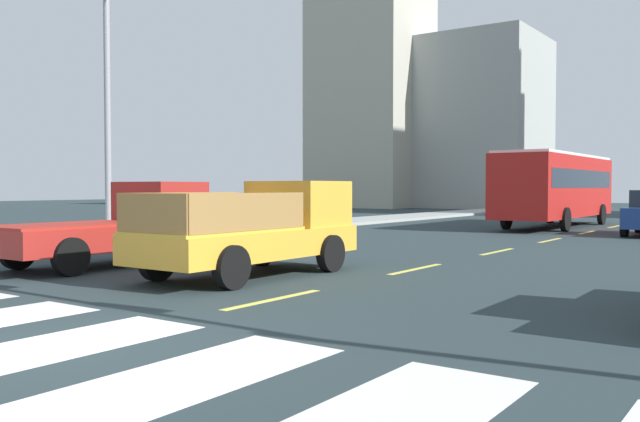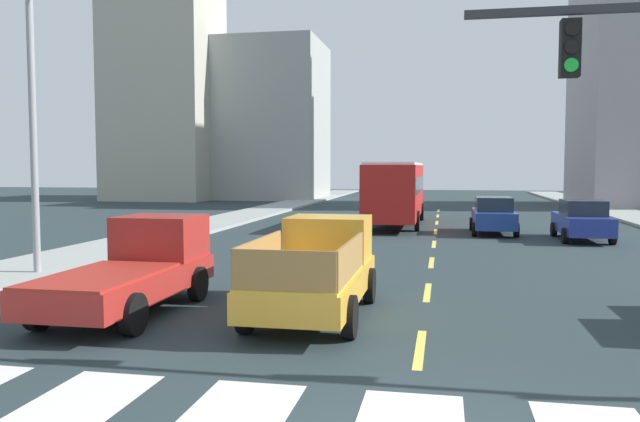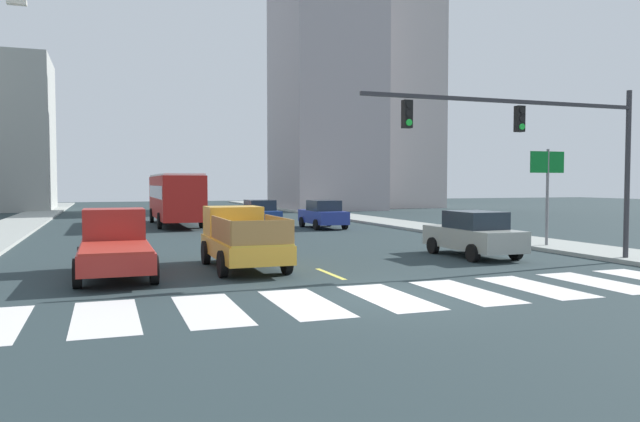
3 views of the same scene
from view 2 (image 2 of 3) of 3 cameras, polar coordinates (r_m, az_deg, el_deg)
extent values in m
cube|color=#979C97|center=(27.83, -15.04, -2.42)|extent=(3.21, 110.00, 0.15)
cube|color=silver|center=(8.85, -22.91, -16.90)|extent=(1.31, 3.59, 0.01)
cube|color=#D8CE51|center=(11.27, 8.95, -12.08)|extent=(0.16, 2.40, 0.01)
cube|color=#D8CE51|center=(16.13, 9.61, -7.18)|extent=(0.16, 2.40, 0.01)
cube|color=#D8CE51|center=(21.06, 9.96, -4.56)|extent=(0.16, 2.40, 0.01)
cube|color=#D8CE51|center=(26.02, 10.18, -2.94)|extent=(0.16, 2.40, 0.01)
cube|color=#D8CE51|center=(30.99, 10.32, -1.84)|extent=(0.16, 2.40, 0.01)
cube|color=#D8CE51|center=(35.96, 10.43, -1.04)|extent=(0.16, 2.40, 0.01)
cube|color=#D8CE51|center=(40.95, 10.51, -0.44)|extent=(0.16, 2.40, 0.01)
cube|color=#D8CE51|center=(45.93, 10.57, 0.04)|extent=(0.16, 2.40, 0.01)
cube|color=gold|center=(13.27, -0.54, -6.58)|extent=(1.96, 5.20, 0.56)
cube|color=gold|center=(14.81, 0.78, -2.42)|extent=(1.84, 1.60, 1.00)
cube|color=#19232D|center=(15.22, 1.08, -1.57)|extent=(1.72, 0.08, 0.56)
cube|color=gold|center=(12.30, -1.44, -5.95)|extent=(1.84, 3.30, 0.06)
cylinder|color=black|center=(15.03, -3.02, -6.42)|extent=(0.22, 0.80, 0.80)
cylinder|color=black|center=(14.68, 4.47, -6.67)|extent=(0.22, 0.80, 0.80)
cylinder|color=black|center=(12.09, -6.66, -9.01)|extent=(0.22, 0.80, 0.80)
cylinder|color=black|center=(11.66, 2.68, -9.47)|extent=(0.22, 0.80, 0.80)
cube|color=olive|center=(12.46, -5.50, -4.07)|extent=(0.06, 3.17, 0.70)
cube|color=olive|center=(12.08, 2.75, -4.31)|extent=(0.06, 3.17, 0.70)
cube|color=olive|center=(10.72, -3.28, -5.38)|extent=(1.80, 0.06, 0.70)
cube|color=#A12620|center=(14.09, -17.01, -6.13)|extent=(1.96, 5.20, 0.56)
cube|color=#A12620|center=(15.48, -14.11, -2.26)|extent=(1.84, 1.60, 1.00)
cube|color=#19232D|center=(15.86, -13.45, -1.45)|extent=(1.72, 0.08, 0.56)
cube|color=#A0261C|center=(13.22, -18.98, -5.47)|extent=(1.84, 3.30, 0.06)
cylinder|color=black|center=(15.95, -17.47, -5.99)|extent=(0.22, 0.80, 0.80)
cylinder|color=black|center=(15.12, -10.88, -6.42)|extent=(0.22, 0.80, 0.80)
cylinder|color=black|center=(13.34, -23.94, -8.09)|extent=(0.22, 0.80, 0.80)
cylinder|color=black|center=(12.34, -16.37, -8.88)|extent=(0.22, 0.80, 0.80)
cube|color=#B11C18|center=(34.03, 6.83, 1.83)|extent=(2.50, 10.80, 2.70)
cube|color=#19232D|center=(34.02, 6.83, 2.42)|extent=(2.52, 9.94, 0.80)
cube|color=silver|center=(34.01, 6.85, 4.21)|extent=(2.40, 10.37, 0.12)
cylinder|color=black|center=(37.55, 5.29, -0.02)|extent=(0.22, 1.00, 1.00)
cylinder|color=black|center=(37.38, 9.10, -0.07)|extent=(0.22, 1.00, 1.00)
cylinder|color=black|center=(31.28, 4.12, -0.81)|extent=(0.22, 1.00, 1.00)
cylinder|color=black|center=(31.08, 8.70, -0.88)|extent=(0.22, 1.00, 1.00)
cube|color=navy|center=(30.66, 15.26, -0.67)|extent=(1.80, 4.40, 0.76)
cube|color=#1E2833|center=(30.46, 15.31, 0.62)|extent=(1.58, 2.11, 0.64)
cylinder|color=black|center=(31.99, 13.47, -1.13)|extent=(0.22, 0.64, 0.64)
cylinder|color=black|center=(32.12, 16.68, -1.17)|extent=(0.22, 0.64, 0.64)
cylinder|color=black|center=(29.28, 13.69, -1.60)|extent=(0.22, 0.64, 0.64)
cylinder|color=black|center=(29.42, 17.19, -1.64)|extent=(0.22, 0.64, 0.64)
cube|color=navy|center=(29.07, 22.41, -1.08)|extent=(1.80, 4.40, 0.76)
cube|color=#1E2833|center=(28.87, 22.51, 0.28)|extent=(1.58, 2.11, 0.64)
cylinder|color=black|center=(30.28, 20.22, -1.55)|extent=(0.22, 0.64, 0.64)
cylinder|color=black|center=(30.62, 23.55, -1.58)|extent=(0.22, 0.64, 0.64)
cylinder|color=black|center=(27.60, 21.12, -2.09)|extent=(0.22, 0.64, 0.64)
cylinder|color=black|center=(27.97, 24.75, -2.11)|extent=(0.22, 0.64, 0.64)
cube|color=black|center=(10.32, 21.50, 13.40)|extent=(0.28, 0.24, 0.84)
cylinder|color=black|center=(10.24, 21.68, 14.95)|extent=(0.20, 0.04, 0.20)
cylinder|color=black|center=(10.20, 21.64, 13.52)|extent=(0.20, 0.04, 0.20)
cylinder|color=green|center=(10.16, 21.60, 12.07)|extent=(0.20, 0.04, 0.20)
cylinder|color=gray|center=(19.54, -24.36, 7.71)|extent=(0.20, 0.20, 9.00)
cube|color=#959893|center=(62.93, -4.26, 8.02)|extent=(9.70, 10.11, 15.11)
cube|color=#AAA796|center=(62.35, -13.77, 9.93)|extent=(9.44, 8.41, 19.39)
camera|label=1|loc=(7.07, 80.41, -9.88)|focal=37.92mm
camera|label=3|loc=(9.34, -121.73, -4.11)|focal=33.98mm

